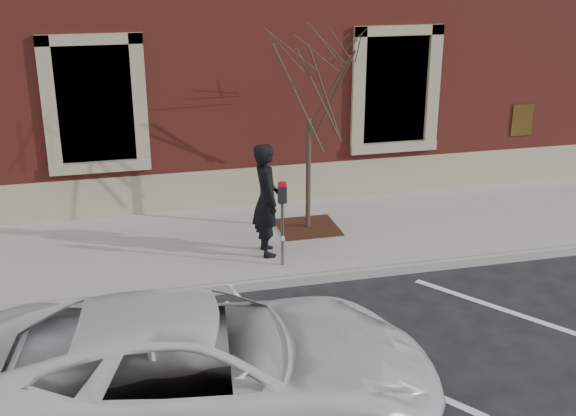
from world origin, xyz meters
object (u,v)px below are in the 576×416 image
object	(u,v)px
man	(266,200)
sapling	(309,87)
parking_meter	(282,208)
white_truck	(198,369)

from	to	relation	value
man	sapling	size ratio (longest dim) A/B	0.51
parking_meter	sapling	xyz separation A→B (m)	(0.86, 1.52, 1.68)
man	parking_meter	bearing A→B (deg)	-166.04
man	white_truck	size ratio (longest dim) A/B	0.36
parking_meter	white_truck	distance (m)	4.24
man	sapling	world-z (taller)	sapling
sapling	man	bearing A→B (deg)	-136.18
parking_meter	sapling	size ratio (longest dim) A/B	0.38
sapling	white_truck	size ratio (longest dim) A/B	0.70
white_truck	parking_meter	bearing A→B (deg)	-19.68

